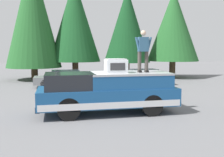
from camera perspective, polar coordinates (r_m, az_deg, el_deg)
name	(u,v)px	position (r m, az deg, el deg)	size (l,w,h in m)	color
ground_plane	(96,111)	(11.13, -3.41, -7.07)	(90.00, 90.00, 0.00)	slate
pickup_truck	(108,92)	(10.66, -0.98, -2.86)	(2.01, 5.54, 1.65)	navy
compressor_unit	(116,66)	(10.45, 0.86, 2.77)	(0.65, 0.84, 0.56)	silver
person_on_truck_bed	(143,50)	(10.76, 6.76, 6.15)	(0.29, 0.72, 1.69)	#423D38
parked_car_white	(143,77)	(19.66, 6.68, 0.34)	(1.64, 4.10, 1.16)	white
parked_car_grey	(64,78)	(18.77, -10.27, 0.01)	(1.64, 4.10, 1.16)	gray
conifer_far_left	(173,26)	(25.60, 13.14, 11.09)	(4.78, 4.78, 8.14)	#4C3826
conifer_left	(127,25)	(23.59, 3.29, 11.41)	(4.09, 4.09, 7.98)	#4C3826
conifer_center_left	(75,20)	(24.34, -8.09, 12.37)	(4.57, 4.57, 8.93)	#4C3826
conifer_center_right	(33,12)	(24.09, -16.81, 13.54)	(4.71, 4.71, 10.48)	#4C3826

